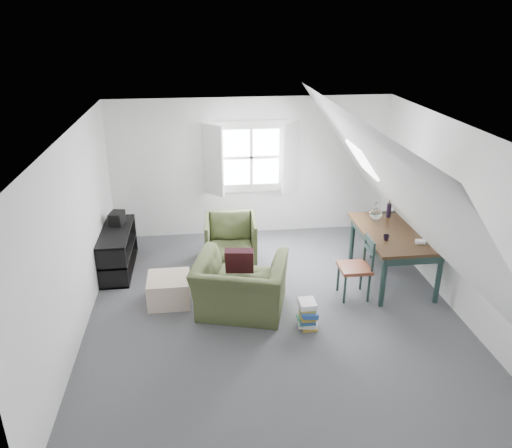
{
  "coord_description": "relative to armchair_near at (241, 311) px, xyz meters",
  "views": [
    {
      "loc": [
        -0.93,
        -5.85,
        3.81
      ],
      "look_at": [
        -0.16,
        0.6,
        1.06
      ],
      "focal_mm": 35.0,
      "sensor_mm": 36.0,
      "label": 1
    }
  ],
  "objects": [
    {
      "name": "paper_box",
      "position": [
        2.57,
        0.18,
        0.84
      ],
      "size": [
        0.15,
        0.12,
        0.04
      ],
      "primitive_type": "cube",
      "rotation": [
        0.0,
        0.0,
        -0.24
      ],
      "color": "white",
      "rests_on": "dining_table"
    },
    {
      "name": "wall_back",
      "position": [
        0.44,
        2.72,
        1.25
      ],
      "size": [
        5.0,
        0.0,
        5.0
      ],
      "primitive_type": "plane",
      "rotation": [
        1.57,
        0.0,
        0.0
      ],
      "color": "white",
      "rests_on": "ground"
    },
    {
      "name": "dining_table",
      "position": [
        2.37,
        0.63,
        0.71
      ],
      "size": [
        0.98,
        1.63,
        0.81
      ],
      "rotation": [
        0.0,
        0.0,
        -0.01
      ],
      "color": "#321F10",
      "rests_on": "floor"
    },
    {
      "name": "dining_chair_near",
      "position": [
        1.69,
        0.21,
        0.48
      ],
      "size": [
        0.43,
        0.43,
        0.92
      ],
      "rotation": [
        0.0,
        0.0,
        -1.5
      ],
      "color": "brown",
      "rests_on": "floor"
    },
    {
      "name": "wall_right",
      "position": [
        2.94,
        -0.03,
        1.25
      ],
      "size": [
        0.0,
        5.5,
        5.5
      ],
      "primitive_type": "plane",
      "rotation": [
        1.57,
        0.0,
        -1.57
      ],
      "color": "white",
      "rests_on": "ground"
    },
    {
      "name": "dining_chair_far",
      "position": [
        2.49,
        1.5,
        0.43
      ],
      "size": [
        0.39,
        0.39,
        0.83
      ],
      "rotation": [
        0.0,
        0.0,
        3.49
      ],
      "color": "brown",
      "rests_on": "floor"
    },
    {
      "name": "media_shelf",
      "position": [
        -1.83,
        1.42,
        0.31
      ],
      "size": [
        0.44,
        1.33,
        0.68
      ],
      "rotation": [
        0.0,
        0.0,
        0.05
      ],
      "color": "black",
      "rests_on": "floor"
    },
    {
      "name": "throw_pillow",
      "position": [
        0.0,
        0.15,
        0.7
      ],
      "size": [
        0.41,
        0.27,
        0.4
      ],
      "primitive_type": "cube",
      "rotation": [
        0.31,
        0.0,
        -0.13
      ],
      "color": "#340E17",
      "rests_on": "armchair_near"
    },
    {
      "name": "ottoman",
      "position": [
        -0.99,
        0.37,
        0.2
      ],
      "size": [
        0.59,
        0.59,
        0.39
      ],
      "primitive_type": "cube",
      "rotation": [
        0.0,
        0.0,
        0.01
      ],
      "color": "#C8AD9A",
      "rests_on": "floor"
    },
    {
      "name": "wall_left",
      "position": [
        -2.06,
        -0.03,
        1.25
      ],
      "size": [
        0.0,
        5.5,
        5.5
      ],
      "primitive_type": "plane",
      "rotation": [
        1.57,
        0.0,
        1.57
      ],
      "color": "white",
      "rests_on": "ground"
    },
    {
      "name": "ceiling",
      "position": [
        0.44,
        -0.03,
        2.5
      ],
      "size": [
        5.5,
        5.5,
        0.0
      ],
      "primitive_type": "plane",
      "rotation": [
        3.14,
        0.0,
        0.0
      ],
      "color": "white",
      "rests_on": "wall_back"
    },
    {
      "name": "dormer_window",
      "position": [
        0.44,
        2.64,
        1.45
      ],
      "size": [
        1.71,
        0.35,
        1.3
      ],
      "color": "white",
      "rests_on": "wall_back"
    },
    {
      "name": "magazine_stack",
      "position": [
        0.84,
        -0.47,
        0.19
      ],
      "size": [
        0.28,
        0.33,
        0.37
      ],
      "rotation": [
        0.0,
        0.0,
        0.11
      ],
      "color": "#B29933",
      "rests_on": "floor"
    },
    {
      "name": "armchair_far",
      "position": [
        -0.02,
        1.54,
        0.0
      ],
      "size": [
        0.87,
        0.89,
        0.77
      ],
      "primitive_type": "imported",
      "rotation": [
        0.0,
        0.0,
        -0.05
      ],
      "color": "#3E4727",
      "rests_on": "floor"
    },
    {
      "name": "vase_twigs",
      "position": [
        2.47,
        1.18,
        0.94
      ],
      "size": [
        0.07,
        0.08,
        0.56
      ],
      "rotation": [
        0.0,
        0.0,
        -0.02
      ],
      "color": "black",
      "rests_on": "dining_table"
    },
    {
      "name": "demijohn",
      "position": [
        2.22,
        1.08,
        0.93
      ],
      "size": [
        0.2,
        0.2,
        0.28
      ],
      "rotation": [
        0.0,
        0.0,
        0.33
      ],
      "color": "silver",
      "rests_on": "dining_table"
    },
    {
      "name": "skylight",
      "position": [
        1.99,
        1.27,
        1.75
      ],
      "size": [
        0.35,
        0.75,
        0.47
      ],
      "primitive_type": "cube",
      "rotation": [
        0.0,
        0.95,
        0.0
      ],
      "color": "white",
      "rests_on": "slope_right"
    },
    {
      "name": "floor",
      "position": [
        0.44,
        -0.03,
        0.0
      ],
      "size": [
        5.5,
        5.5,
        0.0
      ],
      "primitive_type": "plane",
      "color": "#4B4B4F",
      "rests_on": "ground"
    },
    {
      "name": "wall_front",
      "position": [
        0.44,
        -2.78,
        1.25
      ],
      "size": [
        5.0,
        0.0,
        5.0
      ],
      "primitive_type": "plane",
      "rotation": [
        -1.57,
        0.0,
        0.0
      ],
      "color": "white",
      "rests_on": "ground"
    },
    {
      "name": "slope_right",
      "position": [
        1.99,
        -0.03,
        1.78
      ],
      "size": [
        3.19,
        5.5,
        4.48
      ],
      "primitive_type": "plane",
      "rotation": [
        0.0,
        -2.19,
        0.0
      ],
      "color": "white",
      "rests_on": "wall_right"
    },
    {
      "name": "slope_left",
      "position": [
        -1.11,
        -0.03,
        1.78
      ],
      "size": [
        3.19,
        5.5,
        4.48
      ],
      "primitive_type": "plane",
      "rotation": [
        0.0,
        2.19,
        0.0
      ],
      "color": "white",
      "rests_on": "wall_left"
    },
    {
      "name": "cup",
      "position": [
        2.12,
        0.33,
        0.81
      ],
      "size": [
        0.1,
        0.1,
        0.08
      ],
      "primitive_type": "imported",
      "rotation": [
        0.0,
        0.0,
        -0.08
      ],
      "color": "black",
      "rests_on": "dining_table"
    },
    {
      "name": "armchair_near",
      "position": [
        0.0,
        0.0,
        0.0
      ],
      "size": [
        1.44,
        1.33,
        0.78
      ],
      "primitive_type": "imported",
      "rotation": [
        0.0,
        0.0,
        2.87
      ],
      "color": "#3E4727",
      "rests_on": "floor"
    },
    {
      "name": "electronics_box",
      "position": [
        -1.83,
        1.72,
        0.77
      ],
      "size": [
        0.25,
        0.31,
        0.22
      ],
      "primitive_type": "cube",
      "rotation": [
        0.0,
        0.0,
        -0.19
      ],
      "color": "black",
      "rests_on": "media_shelf"
    }
  ]
}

